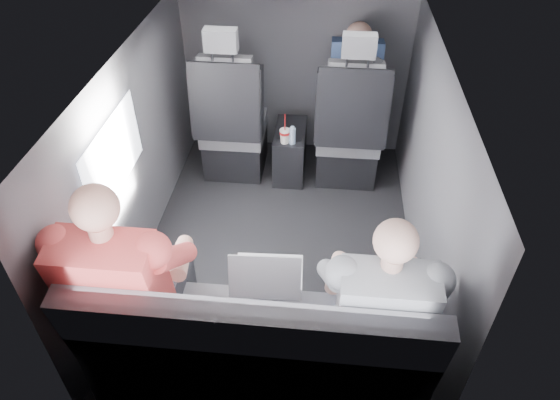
# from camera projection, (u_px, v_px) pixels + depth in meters

# --- Properties ---
(floor) EXTENTS (2.60, 2.60, 0.00)m
(floor) POSITION_uv_depth(u_px,v_px,m) (279.00, 246.00, 3.47)
(floor) COLOR black
(floor) RESTS_ON ground
(ceiling) EXTENTS (2.60, 2.60, 0.00)m
(ceiling) POSITION_uv_depth(u_px,v_px,m) (279.00, 62.00, 2.61)
(ceiling) COLOR #B2B2AD
(ceiling) RESTS_ON panel_back
(panel_left) EXTENTS (0.02, 2.60, 1.35)m
(panel_left) POSITION_uv_depth(u_px,v_px,m) (136.00, 158.00, 3.11)
(panel_left) COLOR #56565B
(panel_left) RESTS_ON floor
(panel_right) EXTENTS (0.02, 2.60, 1.35)m
(panel_right) POSITION_uv_depth(u_px,v_px,m) (429.00, 176.00, 2.97)
(panel_right) COLOR #56565B
(panel_right) RESTS_ON floor
(panel_front) EXTENTS (1.80, 0.02, 1.35)m
(panel_front) POSITION_uv_depth(u_px,v_px,m) (295.00, 74.00, 4.04)
(panel_front) COLOR #56565B
(panel_front) RESTS_ON floor
(panel_back) EXTENTS (1.80, 0.02, 1.35)m
(panel_back) POSITION_uv_depth(u_px,v_px,m) (247.00, 351.00, 2.04)
(panel_back) COLOR #56565B
(panel_back) RESTS_ON floor
(side_window) EXTENTS (0.02, 0.75, 0.42)m
(side_window) POSITION_uv_depth(u_px,v_px,m) (114.00, 156.00, 2.74)
(side_window) COLOR white
(side_window) RESTS_ON panel_left
(seatbelt) EXTENTS (0.35, 0.11, 0.59)m
(seatbelt) POSITION_uv_depth(u_px,v_px,m) (354.00, 100.00, 3.44)
(seatbelt) COLOR black
(seatbelt) RESTS_ON front_seat_right
(front_seat_left) EXTENTS (0.52, 0.58, 1.26)m
(front_seat_left) POSITION_uv_depth(u_px,v_px,m) (233.00, 130.00, 3.90)
(front_seat_left) COLOR black
(front_seat_left) RESTS_ON floor
(front_seat_right) EXTENTS (0.52, 0.58, 1.26)m
(front_seat_right) POSITION_uv_depth(u_px,v_px,m) (348.00, 136.00, 3.83)
(front_seat_right) COLOR black
(front_seat_right) RESTS_ON floor
(center_console) EXTENTS (0.24, 0.48, 0.41)m
(center_console) POSITION_uv_depth(u_px,v_px,m) (290.00, 151.00, 4.02)
(center_console) COLOR black
(center_console) RESTS_ON floor
(rear_bench) EXTENTS (1.60, 0.57, 0.92)m
(rear_bench) POSITION_uv_depth(u_px,v_px,m) (258.00, 352.00, 2.46)
(rear_bench) COLOR #56565A
(rear_bench) RESTS_ON floor
(soda_cup) EXTENTS (0.08, 0.08, 0.24)m
(soda_cup) POSITION_uv_depth(u_px,v_px,m) (285.00, 136.00, 3.72)
(soda_cup) COLOR white
(soda_cup) RESTS_ON center_console
(water_bottle) EXTENTS (0.05, 0.05, 0.14)m
(water_bottle) POSITION_uv_depth(u_px,v_px,m) (292.00, 136.00, 3.71)
(water_bottle) COLOR #A5CAE0
(water_bottle) RESTS_ON center_console
(laptop_white) EXTENTS (0.33, 0.32, 0.23)m
(laptop_white) POSITION_uv_depth(u_px,v_px,m) (137.00, 264.00, 2.48)
(laptop_white) COLOR silver
(laptop_white) RESTS_ON passenger_rear_left
(laptop_silver) EXTENTS (0.35, 0.31, 0.24)m
(laptop_silver) POSITION_uv_depth(u_px,v_px,m) (267.00, 274.00, 2.43)
(laptop_silver) COLOR silver
(laptop_silver) RESTS_ON rear_bench
(laptop_black) EXTENTS (0.38, 0.35, 0.26)m
(laptop_black) POSITION_uv_depth(u_px,v_px,m) (375.00, 277.00, 2.41)
(laptop_black) COLOR black
(laptop_black) RESTS_ON passenger_rear_right
(passenger_rear_left) EXTENTS (0.55, 0.66, 1.30)m
(passenger_rear_left) POSITION_uv_depth(u_px,v_px,m) (130.00, 281.00, 2.36)
(passenger_rear_left) COLOR #36363B
(passenger_rear_left) RESTS_ON rear_bench
(passenger_rear_right) EXTENTS (0.50, 0.62, 1.22)m
(passenger_rear_right) POSITION_uv_depth(u_px,v_px,m) (378.00, 304.00, 2.29)
(passenger_rear_right) COLOR navy
(passenger_rear_right) RESTS_ON rear_bench
(passenger_front_right) EXTENTS (0.38, 0.38, 0.75)m
(passenger_front_right) POSITION_uv_depth(u_px,v_px,m) (354.00, 79.00, 3.81)
(passenger_front_right) COLOR navy
(passenger_front_right) RESTS_ON front_seat_right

